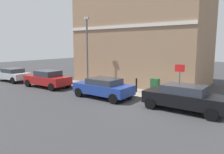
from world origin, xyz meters
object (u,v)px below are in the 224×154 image
object	(u,v)px
car_black	(184,97)
bollard_near_cabinet	(136,85)
utility_cabinet	(155,87)
lamppost	(87,49)
car_red	(48,79)
car_silver	(12,74)
street_sign	(179,77)
car_blue	(103,87)

from	to	relation	value
car_black	bollard_near_cabinet	bearing A→B (deg)	-25.73
utility_cabinet	lamppost	world-z (taller)	lamppost
car_red	car_silver	xyz separation A→B (m)	(-0.07, 5.39, -0.06)
car_black	street_sign	bearing A→B (deg)	-60.39
car_red	street_sign	xyz separation A→B (m)	(1.32, -10.82, 0.91)
car_black	utility_cabinet	bearing A→B (deg)	-36.41
lamppost	car_blue	bearing A→B (deg)	-122.45
utility_cabinet	street_sign	world-z (taller)	street_sign
utility_cabinet	street_sign	size ratio (longest dim) A/B	0.50
car_silver	car_black	bearing A→B (deg)	179.04
car_red	street_sign	distance (m)	10.93
utility_cabinet	bollard_near_cabinet	size ratio (longest dim) A/B	1.11
car_black	car_blue	bearing A→B (deg)	3.58
car_black	car_red	distance (m)	11.50
car_silver	lamppost	world-z (taller)	lamppost
car_red	lamppost	world-z (taller)	lamppost
car_silver	car_red	bearing A→B (deg)	179.44
car_blue	bollard_near_cabinet	size ratio (longest dim) A/B	3.98
car_black	lamppost	distance (m)	9.23
car_red	street_sign	size ratio (longest dim) A/B	1.83
car_red	bollard_near_cabinet	world-z (taller)	car_red
car_blue	car_silver	world-z (taller)	car_blue
street_sign	lamppost	size ratio (longest dim) A/B	0.40
car_blue	car_red	distance (m)	6.13
lamppost	car_black	bearing A→B (deg)	-102.43
car_black	car_silver	xyz separation A→B (m)	(-0.10, 16.89, -0.06)
car_black	utility_cabinet	world-z (taller)	car_black
car_blue	bollard_near_cabinet	xyz separation A→B (m)	(2.29, -1.30, -0.03)
car_silver	bollard_near_cabinet	distance (m)	13.00
car_blue	car_red	world-z (taller)	car_red
car_silver	car_blue	bearing A→B (deg)	178.28
street_sign	lamppost	bearing A→B (deg)	85.53
car_silver	street_sign	xyz separation A→B (m)	(1.38, -16.20, 0.96)
car_black	car_silver	distance (m)	16.89
car_red	street_sign	bearing A→B (deg)	-174.00
car_blue	lamppost	bearing A→B (deg)	-30.95
car_blue	street_sign	bearing A→B (deg)	-161.09
car_silver	street_sign	distance (m)	16.29
car_blue	utility_cabinet	size ratio (longest dim) A/B	3.60
car_red	car_silver	distance (m)	5.39
lamppost	utility_cabinet	bearing A→B (deg)	-89.08
utility_cabinet	lamppost	xyz separation A→B (m)	(-0.10, 6.10, 2.62)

